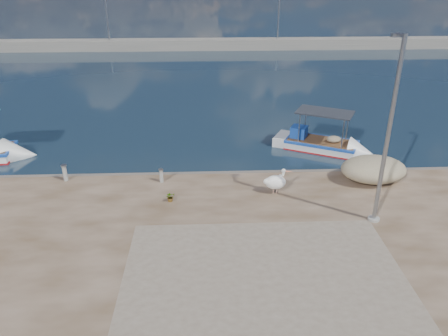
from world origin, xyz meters
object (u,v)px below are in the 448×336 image
boat_right (320,146)px  lamp_post (387,141)px  pelican (276,182)px  bollard_near (161,175)px

boat_right → lamp_post: lamp_post is taller
boat_right → pelican: bearing=-93.3°
bollard_near → boat_right: bearing=28.9°
pelican → lamp_post: 5.01m
pelican → lamp_post: lamp_post is taller
boat_right → bollard_near: boat_right is taller
boat_right → lamp_post: size_ratio=0.80×
lamp_post → bollard_near: (-8.50, 3.57, -2.94)m
pelican → bollard_near: bearing=166.2°
pelican → lamp_post: bearing=-33.1°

